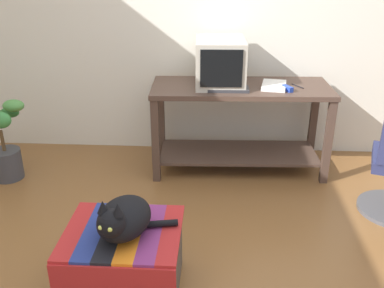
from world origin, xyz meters
TOP-DOWN VIEW (x-y plane):
  - back_wall at (0.00, 2.05)m, footprint 8.00×0.10m
  - desk at (0.31, 1.60)m, footprint 1.48×0.63m
  - tv_monitor at (0.13, 1.65)m, footprint 0.41×0.54m
  - keyboard at (0.16, 1.46)m, footprint 0.40×0.15m
  - book at (0.57, 1.57)m, footprint 0.23×0.30m
  - ottoman_with_blanket at (-0.38, 0.04)m, footprint 0.62×0.55m
  - cat at (-0.36, -0.00)m, footprint 0.45×0.41m
  - potted_plant at (-1.62, 1.28)m, footprint 0.44×0.32m
  - stapler at (0.67, 1.48)m, footprint 0.08×0.11m
  - pen at (0.77, 1.60)m, footprint 0.08×0.12m

SIDE VIEW (x-z plane):
  - ottoman_with_blanket at x=-0.38m, z-range 0.00..0.39m
  - potted_plant at x=-1.62m, z-range -0.04..0.65m
  - cat at x=-0.36m, z-range 0.36..0.64m
  - desk at x=0.31m, z-range 0.13..0.88m
  - pen at x=0.77m, z-range 0.75..0.76m
  - keyboard at x=0.16m, z-range 0.75..0.77m
  - book at x=0.57m, z-range 0.75..0.78m
  - stapler at x=0.67m, z-range 0.75..0.79m
  - tv_monitor at x=0.13m, z-range 0.74..1.11m
  - back_wall at x=0.00m, z-range 0.00..2.60m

